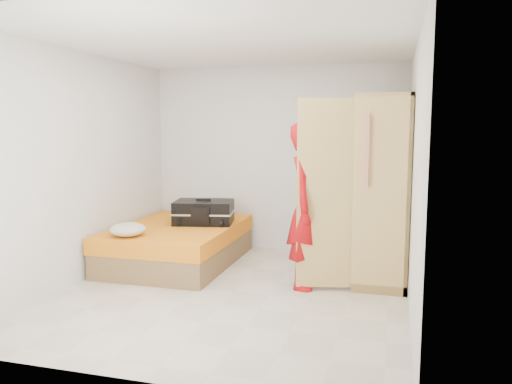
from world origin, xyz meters
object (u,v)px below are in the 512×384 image
(wardrobe, at_px, (378,194))
(round_cushion, at_px, (128,229))
(bed, at_px, (178,244))
(person, at_px, (309,205))
(suitcase, at_px, (204,212))

(wardrobe, bearing_deg, round_cushion, -165.60)
(bed, distance_m, round_cushion, 0.88)
(wardrobe, distance_m, round_cushion, 2.90)
(person, distance_m, round_cushion, 2.11)
(suitcase, xyz_separation_m, round_cushion, (-0.56, -0.98, -0.07))
(suitcase, relative_size, round_cushion, 2.07)
(wardrobe, xyz_separation_m, round_cushion, (-2.78, -0.71, -0.42))
(bed, relative_size, suitcase, 2.35)
(person, bearing_deg, bed, 85.11)
(wardrobe, bearing_deg, person, -147.86)
(wardrobe, height_order, person, wardrobe)
(person, distance_m, suitcase, 1.69)
(wardrobe, distance_m, suitcase, 2.27)
(person, relative_size, round_cushion, 4.37)
(person, xyz_separation_m, round_cushion, (-2.07, -0.26, -0.33))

